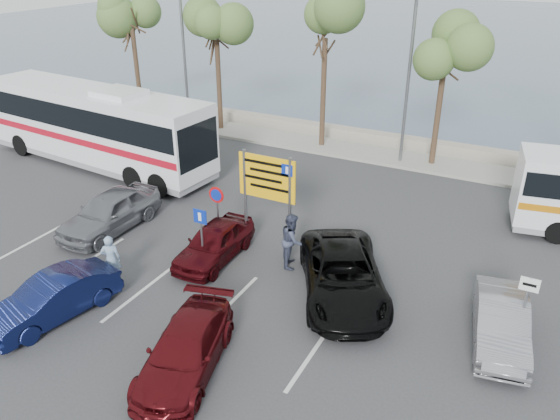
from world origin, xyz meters
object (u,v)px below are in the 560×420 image
at_px(car_maroon, 185,350).
at_px(suv_black, 343,275).
at_px(street_lamp_right, 409,72).
at_px(car_red, 214,243).
at_px(car_silver_b, 501,323).
at_px(direction_sign, 267,185).
at_px(pedestrian_near, 111,259).
at_px(street_lamp_left, 183,49).
at_px(pedestrian_far, 292,240).
at_px(car_silver_a, 110,212).
at_px(car_blue, 53,298).
at_px(coach_bus_left, 97,129).

bearing_deg(car_maroon, suv_black, 49.32).
bearing_deg(street_lamp_right, car_red, -104.91).
xyz_separation_m(car_maroon, car_red, (-2.40, 5.00, 0.04)).
bearing_deg(car_silver_b, direction_sign, 157.85).
xyz_separation_m(car_silver_b, pedestrian_near, (-11.69, -2.65, 0.21)).
distance_m(street_lamp_left, direction_sign, 15.24).
relative_size(street_lamp_left, pedestrian_far, 4.12).
bearing_deg(car_silver_a, car_blue, -63.86).
bearing_deg(car_blue, pedestrian_far, 61.25).
xyz_separation_m(car_red, suv_black, (4.80, 0.00, 0.09)).
height_order(coach_bus_left, pedestrian_near, coach_bus_left).
distance_m(street_lamp_right, car_silver_b, 14.23).
height_order(car_maroon, pedestrian_near, pedestrian_near).
relative_size(street_lamp_left, street_lamp_right, 1.00).
height_order(street_lamp_left, suv_black, street_lamp_left).
relative_size(car_maroon, car_red, 1.11).
distance_m(car_silver_a, pedestrian_far, 7.45).
distance_m(coach_bus_left, car_blue, 12.64).
height_order(suv_black, pedestrian_near, pedestrian_near).
relative_size(pedestrian_near, pedestrian_far, 0.88).
relative_size(car_maroon, pedestrian_near, 2.47).
xyz_separation_m(car_blue, suv_black, (7.20, 4.96, 0.08)).
bearing_deg(car_silver_a, car_silver_b, -0.04).
height_order(car_silver_a, pedestrian_far, pedestrian_far).
relative_size(coach_bus_left, car_silver_b, 3.40).
relative_size(street_lamp_left, car_silver_b, 2.06).
distance_m(car_blue, car_silver_b, 12.88).
distance_m(pedestrian_near, pedestrian_far, 6.00).
bearing_deg(suv_black, car_blue, -173.85).
bearing_deg(car_silver_a, street_lamp_left, 112.92).
relative_size(car_blue, car_red, 1.04).
xyz_separation_m(car_silver_a, car_silver_b, (14.32, -0.09, -0.13)).
relative_size(coach_bus_left, pedestrian_far, 6.79).
xyz_separation_m(street_lamp_left, suv_black, (14.60, -12.02, -3.86)).
height_order(coach_bus_left, pedestrian_far, coach_bus_left).
bearing_deg(suv_black, car_silver_b, -29.56).
bearing_deg(coach_bus_left, car_silver_a, -43.39).
bearing_deg(coach_bus_left, suv_black, -18.56).
bearing_deg(street_lamp_left, car_silver_a, -67.41).
bearing_deg(pedestrian_far, direction_sign, 39.39).
xyz_separation_m(street_lamp_left, pedestrian_far, (12.39, -11.12, -3.63)).
relative_size(car_red, pedestrian_near, 2.23).
distance_m(car_maroon, suv_black, 5.55).
relative_size(car_blue, car_maroon, 0.94).
relative_size(suv_black, pedestrian_near, 3.10).
height_order(suv_black, car_silver_b, suv_black).
bearing_deg(car_silver_b, car_maroon, -155.43).
relative_size(car_silver_b, pedestrian_far, 2.00).
relative_size(street_lamp_right, car_blue, 2.02).
bearing_deg(car_silver_a, suv_black, 0.33).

